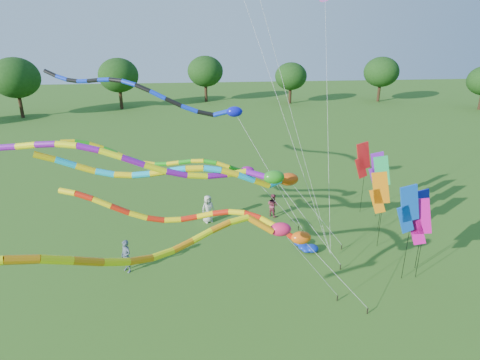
{
  "coord_description": "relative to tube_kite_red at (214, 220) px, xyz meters",
  "views": [
    {
      "loc": [
        -4.36,
        -14.11,
        11.68
      ],
      "look_at": [
        -2.41,
        3.88,
        4.8
      ],
      "focal_mm": 30.0,
      "sensor_mm": 36.0,
      "label": 1
    }
  ],
  "objects": [
    {
      "name": "ground",
      "position": [
        3.81,
        -0.92,
        -4.17
      ],
      "size": [
        160.0,
        160.0,
        0.0
      ],
      "primitive_type": "plane",
      "color": "#265917",
      "rests_on": "ground"
    },
    {
      "name": "tree_ring",
      "position": [
        6.87,
        0.14,
        0.72
      ],
      "size": [
        116.64,
        113.12,
        8.64
      ],
      "color": "#382314",
      "rests_on": "ground"
    },
    {
      "name": "tube_kite_red",
      "position": [
        0.0,
        0.0,
        0.0
      ],
      "size": [
        12.56,
        2.25,
        6.11
      ],
      "rotation": [
        0.0,
        0.0,
        -0.21
      ],
      "color": "black",
      "rests_on": "ground"
    },
    {
      "name": "tube_kite_orange",
      "position": [
        -1.36,
        -3.63,
        1.09
      ],
      "size": [
        12.89,
        6.31,
        7.13
      ],
      "rotation": [
        0.0,
        0.0,
        0.43
      ],
      "color": "black",
      "rests_on": "ground"
    },
    {
      "name": "tube_kite_purple",
      "position": [
        -2.0,
        2.42,
        1.71
      ],
      "size": [
        16.49,
        1.4,
        7.76
      ],
      "rotation": [
        0.0,
        0.0,
        -0.06
      ],
      "color": "black",
      "rests_on": "ground"
    },
    {
      "name": "tube_kite_blue",
      "position": [
        -3.13,
        9.65,
        3.75
      ],
      "size": [
        15.76,
        7.61,
        9.7
      ],
      "rotation": [
        0.0,
        0.0,
        -0.42
      ],
      "color": "black",
      "rests_on": "ground"
    },
    {
      "name": "tube_kite_cyan",
      "position": [
        -0.21,
        2.91,
        1.0
      ],
      "size": [
        14.65,
        1.73,
        7.19
      ],
      "rotation": [
        0.0,
        0.0,
        0.14
      ],
      "color": "black",
      "rests_on": "ground"
    },
    {
      "name": "tube_kite_green",
      "position": [
        -1.54,
        6.81,
        0.41
      ],
      "size": [
        13.18,
        1.54,
        6.55
      ],
      "rotation": [
        0.0,
        0.0,
        -0.04
      ],
      "color": "black",
      "rests_on": "ground"
    },
    {
      "name": "banner_pole_blue_a",
      "position": [
        9.04,
        0.92,
        -0.38
      ],
      "size": [
        1.16,
        0.08,
        5.06
      ],
      "rotation": [
        0.0,
        0.0,
        0.0
      ],
      "color": "black",
      "rests_on": "ground"
    },
    {
      "name": "banner_pole_green",
      "position": [
        10.11,
        6.13,
        -0.66
      ],
      "size": [
        1.13,
        0.43,
        4.78
      ],
      "rotation": [
        0.0,
        0.0,
        -0.31
      ],
      "color": "black",
      "rests_on": "ground"
    },
    {
      "name": "banner_pole_orange",
      "position": [
        9.19,
        4.2,
        -0.91
      ],
      "size": [
        1.1,
        0.53,
        4.52
      ],
      "rotation": [
        0.0,
        0.0,
        -0.41
      ],
      "color": "black",
      "rests_on": "ground"
    },
    {
      "name": "banner_pole_violet",
      "position": [
        10.69,
        7.84,
        -0.95
      ],
      "size": [
        1.16,
        0.2,
        4.48
      ],
      "rotation": [
        0.0,
        0.0,
        -0.11
      ],
      "color": "black",
      "rests_on": "ground"
    },
    {
      "name": "banner_pole_red",
      "position": [
        9.96,
        8.54,
        -0.48
      ],
      "size": [
        1.16,
        0.24,
        4.95
      ],
      "rotation": [
        0.0,
        0.0,
        0.14
      ],
      "color": "black",
      "rests_on": "ground"
    },
    {
      "name": "banner_pole_blue_b",
      "position": [
        10.18,
        1.74,
        -0.98
      ],
      "size": [
        1.16,
        0.09,
        4.45
      ],
      "rotation": [
        0.0,
        0.0,
        -0.01
      ],
      "color": "black",
      "rests_on": "ground"
    },
    {
      "name": "banner_pole_magenta_b",
      "position": [
        9.78,
        1.02,
        -1.12
      ],
      "size": [
        1.1,
        0.53,
        4.31
      ],
      "rotation": [
        0.0,
        0.0,
        -0.4
      ],
      "color": "black",
      "rests_on": "ground"
    },
    {
      "name": "blue_nylon_heap",
      "position": [
        5.25,
        4.25,
        -3.95
      ],
      "size": [
        1.15,
        1.42,
        0.47
      ],
      "color": "#0B2799",
      "rests_on": "ground"
    },
    {
      "name": "person_a",
      "position": [
        -0.09,
        8.22,
        -3.26
      ],
      "size": [
        1.05,
        0.91,
        1.81
      ],
      "primitive_type": "imported",
      "rotation": [
        0.0,
        0.0,
        0.47
      ],
      "color": "beige",
      "rests_on": "ground"
    },
    {
      "name": "person_b",
      "position": [
        -4.39,
        3.04,
        -3.3
      ],
      "size": [
        0.75,
        0.74,
        1.75
      ],
      "primitive_type": "imported",
      "rotation": [
        0.0,
        0.0,
        -0.76
      ],
      "color": "#434F5E",
      "rests_on": "ground"
    },
    {
      "name": "person_c",
      "position": [
        4.17,
        8.62,
        -3.39
      ],
      "size": [
        0.94,
        0.96,
        1.56
      ],
      "primitive_type": "imported",
      "rotation": [
        0.0,
        0.0,
        2.29
      ],
      "color": "maroon",
      "rests_on": "ground"
    }
  ]
}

